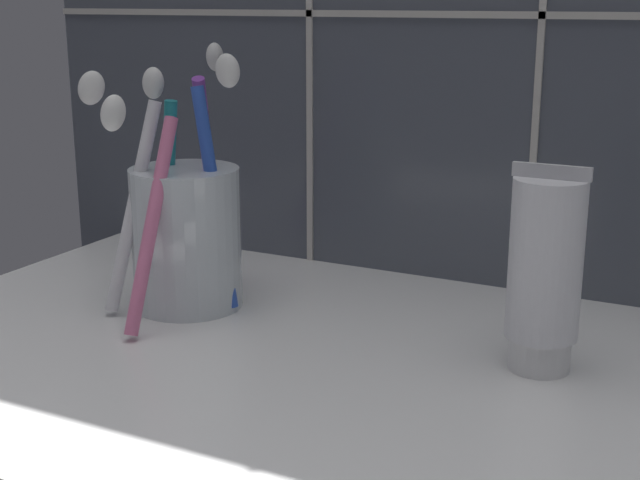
# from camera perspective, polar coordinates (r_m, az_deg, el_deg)

# --- Properties ---
(sink_counter) EXTENTS (0.72, 0.38, 0.02)m
(sink_counter) POSITION_cam_1_polar(r_m,az_deg,el_deg) (0.53, 5.93, -9.73)
(sink_counter) COLOR white
(sink_counter) RESTS_ON ground
(toothbrush_cup) EXTENTS (0.10, 0.18, 0.18)m
(toothbrush_cup) POSITION_cam_1_polar(r_m,az_deg,el_deg) (0.63, -8.64, 0.70)
(toothbrush_cup) COLOR silver
(toothbrush_cup) RESTS_ON sink_counter
(toothpaste_tube) EXTENTS (0.04, 0.04, 0.12)m
(toothpaste_tube) POSITION_cam_1_polar(r_m,az_deg,el_deg) (0.53, 14.20, -1.97)
(toothpaste_tube) COLOR white
(toothpaste_tube) RESTS_ON sink_counter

